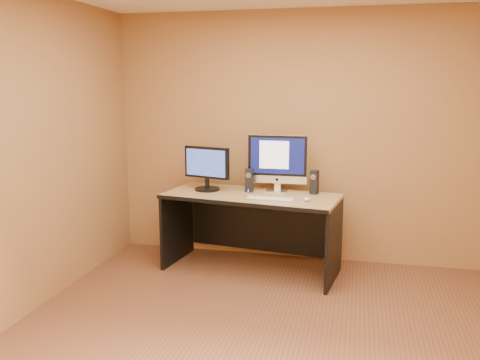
# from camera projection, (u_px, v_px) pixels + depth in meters

# --- Properties ---
(floor) EXTENTS (4.00, 4.00, 0.00)m
(floor) POSITION_uv_depth(u_px,v_px,m) (267.00, 348.00, 3.63)
(floor) COLOR brown
(floor) RESTS_ON ground
(walls) EXTENTS (4.00, 4.00, 2.60)m
(walls) POSITION_uv_depth(u_px,v_px,m) (269.00, 169.00, 3.38)
(walls) COLOR #90603A
(walls) RESTS_ON ground
(desk) EXTENTS (1.78, 0.98, 0.78)m
(desk) POSITION_uv_depth(u_px,v_px,m) (251.00, 233.00, 5.06)
(desk) COLOR tan
(desk) RESTS_ON ground
(imac) EXTENTS (0.61, 0.23, 0.58)m
(imac) POSITION_uv_depth(u_px,v_px,m) (277.00, 163.00, 5.08)
(imac) COLOR silver
(imac) RESTS_ON desk
(second_monitor) EXTENTS (0.56, 0.37, 0.44)m
(second_monitor) POSITION_uv_depth(u_px,v_px,m) (207.00, 169.00, 5.15)
(second_monitor) COLOR black
(second_monitor) RESTS_ON desk
(speaker_left) EXTENTS (0.07, 0.08, 0.23)m
(speaker_left) POSITION_uv_depth(u_px,v_px,m) (249.00, 180.00, 5.09)
(speaker_left) COLOR black
(speaker_left) RESTS_ON desk
(speaker_right) EXTENTS (0.09, 0.09, 0.23)m
(speaker_right) POSITION_uv_depth(u_px,v_px,m) (314.00, 182.00, 4.99)
(speaker_right) COLOR black
(speaker_right) RESTS_ON desk
(keyboard) EXTENTS (0.46, 0.14, 0.02)m
(keyboard) POSITION_uv_depth(u_px,v_px,m) (270.00, 199.00, 4.76)
(keyboard) COLOR silver
(keyboard) RESTS_ON desk
(mouse) EXTENTS (0.07, 0.11, 0.04)m
(mouse) POSITION_uv_depth(u_px,v_px,m) (307.00, 199.00, 4.71)
(mouse) COLOR silver
(mouse) RESTS_ON desk
(cable_a) EXTENTS (0.05, 0.23, 0.01)m
(cable_a) POSITION_uv_depth(u_px,v_px,m) (283.00, 190.00, 5.19)
(cable_a) COLOR black
(cable_a) RESTS_ON desk
(cable_b) EXTENTS (0.12, 0.16, 0.01)m
(cable_b) POSITION_uv_depth(u_px,v_px,m) (274.00, 188.00, 5.25)
(cable_b) COLOR black
(cable_b) RESTS_ON desk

